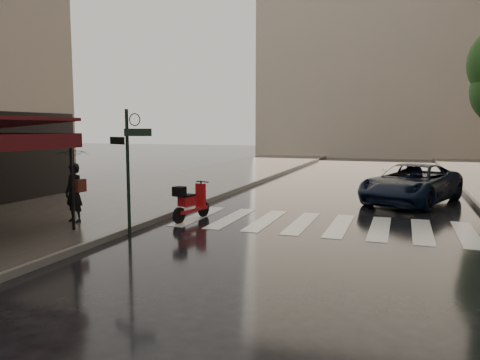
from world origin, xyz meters
The scene contains 10 objects.
ground centered at (0.00, 0.00, 0.00)m, with size 120.00×120.00×0.00m, color black.
sidewalk_near centered at (-4.50, 12.00, 0.06)m, with size 6.00×60.00×0.12m, color #38332D.
curb_near centered at (-1.45, 12.00, 0.07)m, with size 0.12×60.00×0.16m, color #595651.
curb_far centered at (7.45, 12.00, 0.07)m, with size 0.12×60.00×0.16m, color #595651.
crosswalk centered at (2.98, 6.00, 0.01)m, with size 7.85×3.20×0.01m.
signpost centered at (-1.19, 3.00, 1.83)m, with size 1.17×0.29×3.10m.
backdrop_building centered at (3.00, 38.00, 10.00)m, with size 22.00×6.00×20.00m, color #BDA890.
pedestrian_with_umbrella centered at (-3.28, 3.60, 1.73)m, with size 1.07×1.08×2.42m.
scooter centered at (-0.67, 5.35, 0.50)m, with size 0.61×1.62×1.08m.
parked_car centered at (5.39, 10.76, 0.69)m, with size 2.30×4.99×1.39m, color black.
Camera 1 is at (5.07, -6.71, 2.66)m, focal length 35.00 mm.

